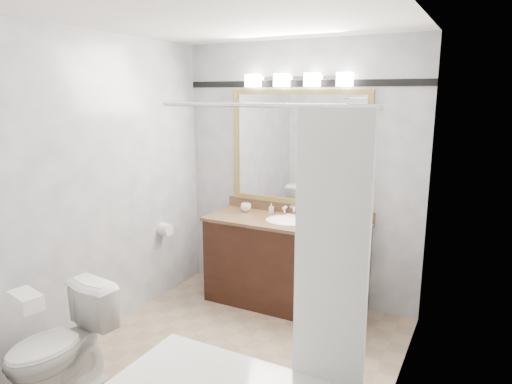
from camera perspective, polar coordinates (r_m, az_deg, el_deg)
room at (r=3.30m, az=-3.33°, el=-1.16°), size 2.42×2.62×2.52m
vanity at (r=4.40m, az=3.67°, el=-8.68°), size 1.53×0.58×0.97m
mirror at (r=4.39m, az=5.27°, el=5.48°), size 1.40×0.04×1.10m
vanity_light_bar at (r=4.31m, az=5.16°, el=13.80°), size 1.02×0.14×0.12m
accent_stripe at (r=4.37m, az=5.49°, el=13.34°), size 2.40×0.01×0.06m
tp_roll at (r=4.60m, az=-11.26°, el=-4.58°), size 0.11×0.12×0.12m
toilet at (r=3.46m, az=-23.35°, el=-17.27°), size 0.50×0.76×0.73m
tissue_box at (r=3.18m, az=-26.83°, el=-12.00°), size 0.26×0.18×0.10m
coffee_maker at (r=4.01m, az=11.92°, el=-2.00°), size 0.21×0.24×0.38m
cup_left at (r=4.58m, az=-1.28°, el=-1.94°), size 0.12×0.12×0.08m
soap_bottle_a at (r=4.53m, az=1.92°, el=-2.04°), size 0.04×0.04×0.09m
soap_bottle_b at (r=4.36m, az=5.61°, el=-2.69°), size 0.08×0.08×0.09m
soap_bar at (r=4.37m, az=4.34°, el=-3.02°), size 0.10×0.07×0.03m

